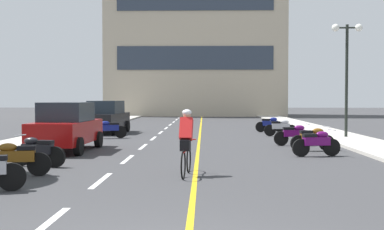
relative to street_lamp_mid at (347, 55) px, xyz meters
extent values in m
plane|color=#38383A|center=(-7.29, 3.19, -4.03)|extent=(140.00, 140.00, 0.00)
cube|color=#B7B2A8|center=(-14.49, 6.19, -3.97)|extent=(2.40, 72.00, 0.12)
cube|color=#B7B2A8|center=(-0.09, 6.19, -3.97)|extent=(2.40, 72.00, 0.12)
cube|color=silver|center=(-9.29, -15.81, -4.03)|extent=(0.14, 2.20, 0.01)
cube|color=silver|center=(-9.29, -11.81, -4.03)|extent=(0.14, 2.20, 0.01)
cube|color=silver|center=(-9.29, -7.81, -4.03)|extent=(0.14, 2.20, 0.01)
cube|color=silver|center=(-9.29, -3.81, -4.03)|extent=(0.14, 2.20, 0.01)
cube|color=silver|center=(-9.29, 0.19, -4.03)|extent=(0.14, 2.20, 0.01)
cube|color=silver|center=(-9.29, 4.19, -4.03)|extent=(0.14, 2.20, 0.01)
cube|color=silver|center=(-9.29, 8.19, -4.03)|extent=(0.14, 2.20, 0.01)
cube|color=silver|center=(-9.29, 12.19, -4.03)|extent=(0.14, 2.20, 0.01)
cube|color=silver|center=(-9.29, 16.19, -4.03)|extent=(0.14, 2.20, 0.01)
cube|color=silver|center=(-9.29, 20.19, -4.03)|extent=(0.14, 2.20, 0.01)
cube|color=silver|center=(-9.29, 24.19, -4.03)|extent=(0.14, 2.20, 0.01)
cube|color=silver|center=(-9.29, 28.19, -4.03)|extent=(0.14, 2.20, 0.01)
cube|color=gold|center=(-7.04, 6.19, -4.03)|extent=(0.12, 66.00, 0.01)
cube|color=#BCAD93|center=(-7.75, 31.38, 6.19)|extent=(19.38, 8.39, 20.45)
cube|color=#2D3847|center=(-7.75, 27.14, 2.10)|extent=(16.28, 0.10, 2.45)
cylinder|color=black|center=(0.00, 0.00, -1.24)|extent=(0.14, 0.14, 5.35)
cylinder|color=black|center=(0.00, 0.00, 1.29)|extent=(1.10, 0.08, 0.08)
sphere|color=white|center=(-0.55, 0.00, 1.29)|extent=(0.36, 0.36, 0.36)
sphere|color=white|center=(0.55, 0.00, 1.29)|extent=(0.36, 0.36, 0.36)
cylinder|color=black|center=(-12.74, -4.05, -3.71)|extent=(0.24, 0.65, 0.64)
cylinder|color=black|center=(-11.04, -4.10, -3.71)|extent=(0.24, 0.65, 0.64)
cylinder|color=black|center=(-12.81, -6.85, -3.71)|extent=(0.24, 0.65, 0.64)
cylinder|color=black|center=(-11.11, -6.90, -3.71)|extent=(0.24, 0.65, 0.64)
cube|color=maroon|center=(-11.93, -5.48, -3.31)|extent=(1.81, 4.24, 0.80)
cube|color=#1E2833|center=(-11.93, -5.48, -2.56)|extent=(1.62, 2.24, 0.70)
cylinder|color=black|center=(-13.02, 5.00, -3.71)|extent=(0.27, 0.66, 0.64)
cylinder|color=black|center=(-11.32, 4.87, -3.71)|extent=(0.27, 0.66, 0.64)
cylinder|color=black|center=(-13.24, 2.21, -3.71)|extent=(0.27, 0.66, 0.64)
cylinder|color=black|center=(-11.54, 2.08, -3.71)|extent=(0.27, 0.66, 0.64)
cube|color=black|center=(-12.28, 3.54, -3.31)|extent=(2.03, 4.32, 0.80)
cube|color=#1E2833|center=(-12.28, 3.54, -2.56)|extent=(1.73, 2.32, 0.70)
cylinder|color=black|center=(-10.92, -13.16, -3.73)|extent=(0.60, 0.28, 0.60)
cylinder|color=black|center=(-11.01, -11.17, -3.73)|extent=(0.61, 0.22, 0.60)
cube|color=brown|center=(-11.55, -11.28, -3.51)|extent=(0.94, 0.46, 0.28)
ellipsoid|color=brown|center=(-11.75, -11.32, -3.29)|extent=(0.48, 0.33, 0.22)
cube|color=black|center=(-11.31, -11.23, -3.31)|extent=(0.48, 0.33, 0.10)
cylinder|color=black|center=(-12.14, -9.48, -3.73)|extent=(0.61, 0.21, 0.60)
cylinder|color=black|center=(-11.06, -9.68, -3.73)|extent=(0.61, 0.21, 0.60)
cube|color=black|center=(-11.60, -9.58, -3.51)|extent=(0.94, 0.44, 0.28)
ellipsoid|color=black|center=(-11.80, -9.54, -3.29)|extent=(0.48, 0.32, 0.22)
cube|color=black|center=(-11.36, -9.62, -3.31)|extent=(0.48, 0.32, 0.10)
cylinder|color=silver|center=(-12.14, -9.48, -3.13)|extent=(0.14, 0.60, 0.03)
cylinder|color=black|center=(-2.47, -6.79, -3.73)|extent=(0.61, 0.21, 0.60)
cylinder|color=black|center=(-3.55, -6.99, -3.73)|extent=(0.61, 0.21, 0.60)
cube|color=#590C59|center=(-3.01, -6.89, -3.51)|extent=(0.94, 0.44, 0.28)
ellipsoid|color=#590C59|center=(-2.81, -6.85, -3.29)|extent=(0.48, 0.32, 0.22)
cube|color=black|center=(-3.26, -6.93, -3.31)|extent=(0.48, 0.32, 0.10)
cylinder|color=silver|center=(-2.47, -6.79, -3.13)|extent=(0.14, 0.60, 0.03)
cylinder|color=black|center=(-2.22, -5.12, -3.73)|extent=(0.61, 0.19, 0.60)
cylinder|color=black|center=(-3.31, -5.28, -3.73)|extent=(0.61, 0.19, 0.60)
cube|color=brown|center=(-2.76, -5.20, -3.51)|extent=(0.93, 0.41, 0.28)
ellipsoid|color=brown|center=(-2.56, -5.17, -3.29)|extent=(0.47, 0.30, 0.22)
cube|color=black|center=(-3.01, -5.24, -3.31)|extent=(0.47, 0.30, 0.10)
cylinder|color=silver|center=(-2.22, -5.12, -3.13)|extent=(0.12, 0.60, 0.03)
cylinder|color=black|center=(-2.52, -3.22, -3.73)|extent=(0.60, 0.12, 0.60)
cylinder|color=black|center=(-3.62, -3.26, -3.73)|extent=(0.60, 0.12, 0.60)
cube|color=#590C59|center=(-3.07, -3.24, -3.51)|extent=(0.91, 0.31, 0.28)
ellipsoid|color=#590C59|center=(-2.87, -3.23, -3.29)|extent=(0.45, 0.25, 0.22)
cube|color=black|center=(-3.32, -3.25, -3.31)|extent=(0.45, 0.25, 0.10)
cylinder|color=silver|center=(-2.52, -3.22, -3.13)|extent=(0.05, 0.60, 0.03)
cylinder|color=black|center=(-11.97, 0.01, -3.73)|extent=(0.60, 0.28, 0.60)
cylinder|color=black|center=(-10.93, 0.35, -3.73)|extent=(0.60, 0.28, 0.60)
cube|color=navy|center=(-11.45, 0.18, -3.51)|extent=(0.94, 0.55, 0.28)
ellipsoid|color=navy|center=(-11.64, 0.12, -3.29)|extent=(0.49, 0.37, 0.22)
cube|color=black|center=(-11.21, 0.26, -3.31)|extent=(0.49, 0.37, 0.10)
cylinder|color=silver|center=(-11.97, 0.01, -3.13)|extent=(0.22, 0.58, 0.03)
cylinder|color=black|center=(-2.31, 1.69, -3.73)|extent=(0.60, 0.11, 0.60)
cylinder|color=black|center=(-3.41, 1.71, -3.73)|extent=(0.60, 0.11, 0.60)
cube|color=#B2B2B7|center=(-2.86, 1.70, -3.51)|extent=(0.91, 0.30, 0.28)
ellipsoid|color=#B2B2B7|center=(-2.66, 1.70, -3.29)|extent=(0.44, 0.25, 0.22)
cube|color=black|center=(-3.11, 1.71, -3.31)|extent=(0.44, 0.25, 0.10)
cylinder|color=silver|center=(-2.31, 1.69, -3.13)|extent=(0.04, 0.60, 0.03)
cylinder|color=black|center=(-2.44, 4.77, -3.73)|extent=(0.61, 0.16, 0.60)
cylinder|color=black|center=(-3.54, 4.66, -3.73)|extent=(0.61, 0.16, 0.60)
cube|color=navy|center=(-2.99, 4.71, -3.51)|extent=(0.92, 0.37, 0.28)
ellipsoid|color=navy|center=(-2.79, 4.73, -3.29)|extent=(0.46, 0.28, 0.22)
cube|color=black|center=(-3.24, 4.69, -3.31)|extent=(0.46, 0.28, 0.10)
cylinder|color=silver|center=(-2.44, 4.77, -3.13)|extent=(0.09, 0.60, 0.03)
torus|color=black|center=(-7.23, -10.47, -3.69)|extent=(0.11, 0.72, 0.72)
torus|color=black|center=(-7.33, -11.51, -3.69)|extent=(0.11, 0.72, 0.72)
cylinder|color=red|center=(-7.28, -11.02, -3.39)|extent=(0.13, 0.95, 0.04)
cube|color=black|center=(-7.29, -11.17, -3.17)|extent=(0.12, 0.21, 0.06)
cylinder|color=red|center=(-7.24, -10.57, -3.14)|extent=(0.42, 0.07, 0.03)
cube|color=black|center=(-7.29, -11.12, -3.24)|extent=(0.27, 0.38, 0.28)
cube|color=red|center=(-7.27, -10.97, -2.84)|extent=(0.36, 0.48, 0.61)
sphere|color=tan|center=(-7.26, -10.84, -2.49)|extent=(0.20, 0.20, 0.20)
ellipsoid|color=white|center=(-7.26, -10.84, -2.42)|extent=(0.24, 0.26, 0.16)
camera|label=1|loc=(-6.82, -23.29, -2.04)|focal=45.22mm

